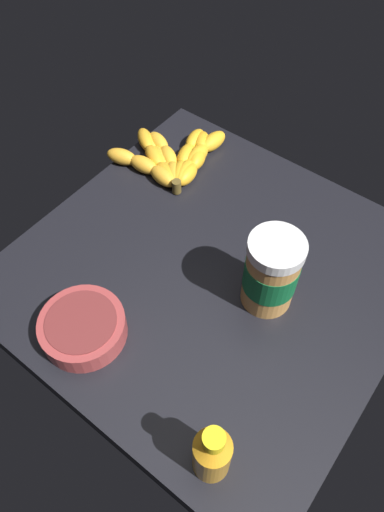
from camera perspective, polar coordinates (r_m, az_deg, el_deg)
ground_plane at (r=93.08cm, az=2.31°, el=-2.32°), size 70.02×69.54×4.92cm
banana_bunch at (r=108.75cm, az=-2.21°, el=11.59°), size 21.16×23.15×3.68cm
peanut_butter_jar at (r=81.90cm, az=9.43°, el=-2.00°), size 9.52×9.52×15.93cm
honey_bottle at (r=70.80cm, az=2.41°, el=-22.44°), size 5.47×5.47×13.61cm
small_bowl at (r=83.96cm, az=-12.89°, el=-8.29°), size 14.75×14.75×4.41cm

